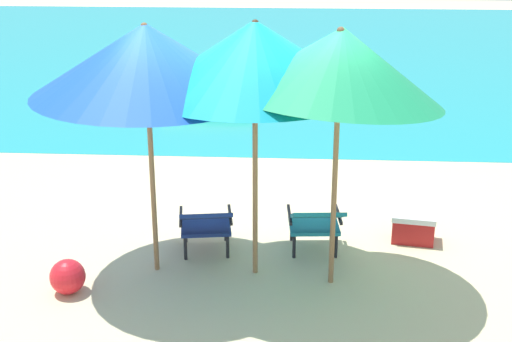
# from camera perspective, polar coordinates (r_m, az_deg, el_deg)

# --- Properties ---
(ground_plane) EXTENTS (40.00, 40.00, 0.00)m
(ground_plane) POSITION_cam_1_polar(r_m,az_deg,el_deg) (11.55, 1.16, 2.90)
(ground_plane) COLOR beige
(ocean_band) EXTENTS (40.00, 18.00, 0.01)m
(ocean_band) POSITION_cam_1_polar(r_m,az_deg,el_deg) (19.18, 2.17, 9.79)
(ocean_band) COLOR teal
(ocean_band) RESTS_ON ground_plane
(swim_buoy) EXTENTS (1.60, 0.18, 0.18)m
(swim_buoy) POSITION_cam_1_polar(r_m,az_deg,el_deg) (12.49, -4.09, 4.65)
(swim_buoy) COLOR yellow
(swim_buoy) RESTS_ON ocean_band
(lounge_chair_left) EXTENTS (0.66, 0.94, 0.68)m
(lounge_chair_left) POSITION_cam_1_polar(r_m,az_deg,el_deg) (7.32, -4.07, -4.12)
(lounge_chair_left) COLOR navy
(lounge_chair_left) RESTS_ON ground_plane
(lounge_chair_right) EXTENTS (0.60, 0.91, 0.68)m
(lounge_chair_right) POSITION_cam_1_polar(r_m,az_deg,el_deg) (7.35, 4.83, -4.03)
(lounge_chair_right) COLOR teal
(lounge_chair_right) RESTS_ON ground_plane
(beach_umbrella_left) EXTENTS (2.59, 2.58, 2.50)m
(beach_umbrella_left) POSITION_cam_1_polar(r_m,az_deg,el_deg) (6.60, -8.88, 8.86)
(beach_umbrella_left) COLOR olive
(beach_umbrella_left) RESTS_ON ground_plane
(beach_umbrella_center) EXTENTS (2.26, 2.26, 2.52)m
(beach_umbrella_center) POSITION_cam_1_polar(r_m,az_deg,el_deg) (6.45, -0.08, 9.22)
(beach_umbrella_center) COLOR olive
(beach_umbrella_center) RESTS_ON ground_plane
(beach_umbrella_right) EXTENTS (2.74, 2.73, 2.57)m
(beach_umbrella_right) POSITION_cam_1_polar(r_m,az_deg,el_deg) (6.30, 6.76, 8.59)
(beach_umbrella_right) COLOR olive
(beach_umbrella_right) RESTS_ON ground_plane
(beach_ball) EXTENTS (0.34, 0.34, 0.34)m
(beach_ball) POSITION_cam_1_polar(r_m,az_deg,el_deg) (6.97, -14.99, -8.25)
(beach_ball) COLOR red
(beach_ball) RESTS_ON ground_plane
(cooler_box) EXTENTS (0.51, 0.39, 0.32)m
(cooler_box) POSITION_cam_1_polar(r_m,az_deg,el_deg) (7.95, 12.59, -4.45)
(cooler_box) COLOR red
(cooler_box) RESTS_ON ground_plane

